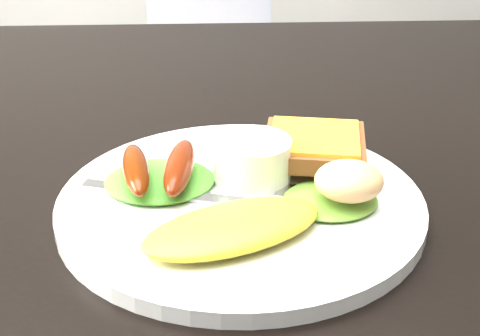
{
  "coord_description": "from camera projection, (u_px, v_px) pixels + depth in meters",
  "views": [
    {
      "loc": [
        0.03,
        -0.63,
        1.02
      ],
      "look_at": [
        0.05,
        -0.16,
        0.78
      ],
      "focal_mm": 50.0,
      "sensor_mm": 36.0,
      "label": 1
    }
  ],
  "objects": [
    {
      "name": "omelette",
      "position": [
        233.0,
        228.0,
        0.46
      ],
      "size": [
        0.15,
        0.11,
        0.02
      ],
      "primitive_type": "ellipsoid",
      "rotation": [
        0.0,
        0.0,
        0.41
      ],
      "color": "gold",
      "rests_on": "plate"
    },
    {
      "name": "sausage_a",
      "position": [
        136.0,
        169.0,
        0.52
      ],
      "size": [
        0.03,
        0.09,
        0.02
      ],
      "primitive_type": "ellipsoid",
      "rotation": [
        0.0,
        0.0,
        0.16
      ],
      "color": "#641A06",
      "rests_on": "lettuce_left"
    },
    {
      "name": "toast_b",
      "position": [
        314.0,
        146.0,
        0.56
      ],
      "size": [
        0.1,
        0.1,
        0.01
      ],
      "primitive_type": "cube",
      "rotation": [
        0.0,
        0.0,
        -0.18
      ],
      "color": "brown",
      "rests_on": "toast_a"
    },
    {
      "name": "dining_chair",
      "position": [
        210.0,
        52.0,
        1.92
      ],
      "size": [
        0.41,
        0.41,
        0.04
      ],
      "primitive_type": "cube",
      "rotation": [
        0.0,
        0.0,
        0.1
      ],
      "color": "tan",
      "rests_on": "ground"
    },
    {
      "name": "toast_a",
      "position": [
        287.0,
        151.0,
        0.58
      ],
      "size": [
        0.08,
        0.08,
        0.01
      ],
      "primitive_type": "cube",
      "rotation": [
        0.0,
        0.0,
        -0.12
      ],
      "color": "brown",
      "rests_on": "plate"
    },
    {
      "name": "dining_table",
      "position": [
        186.0,
        142.0,
        0.69
      ],
      "size": [
        1.2,
        0.8,
        0.04
      ],
      "primitive_type": "cube",
      "color": "black",
      "rests_on": "ground"
    },
    {
      "name": "person",
      "position": [
        243.0,
        65.0,
        1.12
      ],
      "size": [
        0.56,
        0.47,
        1.33
      ],
      "primitive_type": "imported",
      "rotation": [
        0.0,
        0.0,
        3.5
      ],
      "color": "navy",
      "rests_on": "ground"
    },
    {
      "name": "plate",
      "position": [
        241.0,
        203.0,
        0.52
      ],
      "size": [
        0.28,
        0.28,
        0.01
      ],
      "primitive_type": "cylinder",
      "color": "white",
      "rests_on": "dining_table"
    },
    {
      "name": "potato_salad",
      "position": [
        349.0,
        181.0,
        0.49
      ],
      "size": [
        0.05,
        0.05,
        0.03
      ],
      "primitive_type": "ellipsoid",
      "rotation": [
        0.0,
        0.0,
        0.05
      ],
      "color": "beige",
      "rests_on": "lettuce_right"
    },
    {
      "name": "lettuce_right",
      "position": [
        330.0,
        200.0,
        0.51
      ],
      "size": [
        0.08,
        0.08,
        0.01
      ],
      "primitive_type": "ellipsoid",
      "rotation": [
        0.0,
        0.0,
        0.14
      ],
      "color": "#62A029",
      "rests_on": "plate"
    },
    {
      "name": "sausage_b",
      "position": [
        180.0,
        167.0,
        0.52
      ],
      "size": [
        0.03,
        0.09,
        0.02
      ],
      "primitive_type": "ellipsoid",
      "rotation": [
        0.0,
        0.0,
        -0.1
      ],
      "color": "maroon",
      "rests_on": "lettuce_left"
    },
    {
      "name": "fork",
      "position": [
        177.0,
        195.0,
        0.52
      ],
      "size": [
        0.15,
        0.06,
        0.0
      ],
      "primitive_type": "cube",
      "rotation": [
        0.0,
        0.0,
        -0.29
      ],
      "color": "#ADAFB7",
      "rests_on": "plate"
    },
    {
      "name": "ramekin",
      "position": [
        252.0,
        161.0,
        0.54
      ],
      "size": [
        0.08,
        0.08,
        0.04
      ],
      "primitive_type": "cylinder",
      "rotation": [
        0.0,
        0.0,
        -0.25
      ],
      "color": "white",
      "rests_on": "plate"
    },
    {
      "name": "lettuce_left",
      "position": [
        160.0,
        180.0,
        0.54
      ],
      "size": [
        0.09,
        0.08,
        0.01
      ],
      "primitive_type": "ellipsoid",
      "rotation": [
        0.0,
        0.0,
        0.04
      ],
      "color": "#3F932A",
      "rests_on": "plate"
    }
  ]
}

